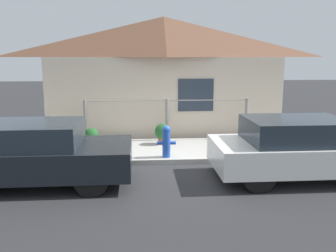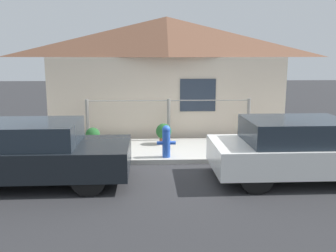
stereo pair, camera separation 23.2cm
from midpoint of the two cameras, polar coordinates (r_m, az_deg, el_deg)
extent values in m
plane|color=#2D2D30|center=(9.17, 0.08, -5.88)|extent=(60.00, 60.00, 0.00)
cube|color=#B2AFA8|center=(10.28, -0.39, -3.69)|extent=(24.00, 2.33, 0.12)
cube|color=beige|center=(11.60, -0.91, 4.11)|extent=(7.38, 0.12, 2.56)
cube|color=#2D3847|center=(11.61, 3.68, 4.73)|extent=(1.10, 0.04, 1.00)
pyramid|color=brown|center=(12.57, -1.21, 13.42)|extent=(7.78, 2.20, 1.29)
cylinder|color=gray|center=(11.25, -13.04, 0.82)|extent=(0.10, 0.10, 1.24)
cylinder|color=gray|center=(11.13, -0.74, 1.00)|extent=(0.10, 0.10, 1.24)
cylinder|color=gray|center=(11.52, 11.27, 1.12)|extent=(0.10, 0.10, 1.24)
cylinder|color=gray|center=(11.05, -0.75, 3.90)|extent=(4.80, 0.03, 0.03)
cube|color=black|center=(8.17, -20.35, -4.75)|extent=(3.93, 1.80, 0.58)
cube|color=#232D38|center=(8.09, -21.66, -1.18)|extent=(2.17, 1.57, 0.47)
cylinder|color=black|center=(8.71, -11.20, -4.72)|extent=(0.67, 0.21, 0.67)
cylinder|color=black|center=(7.26, -12.52, -7.92)|extent=(0.67, 0.21, 0.67)
cube|color=white|center=(8.50, 18.90, -4.09)|extent=(3.79, 1.79, 0.57)
cube|color=#232D38|center=(8.33, 18.17, -0.61)|extent=(2.09, 1.57, 0.49)
cylinder|color=black|center=(9.72, 23.43, -3.79)|extent=(0.67, 0.20, 0.67)
cylinder|color=black|center=(8.87, 9.90, -4.38)|extent=(0.67, 0.20, 0.67)
cylinder|color=black|center=(7.47, 12.79, -7.40)|extent=(0.67, 0.20, 0.67)
cylinder|color=blue|center=(9.29, -0.97, -2.79)|extent=(0.20, 0.20, 0.66)
sphere|color=blue|center=(9.21, -0.97, -0.55)|extent=(0.21, 0.21, 0.21)
cylinder|color=blue|center=(9.28, -1.86, -2.61)|extent=(0.18, 0.09, 0.09)
cylinder|color=blue|center=(9.29, -0.08, -2.58)|extent=(0.18, 0.09, 0.09)
cylinder|color=#9E5638|center=(10.69, -1.46, -2.23)|extent=(0.24, 0.24, 0.21)
sphere|color=#235B28|center=(10.64, -1.46, -0.81)|extent=(0.44, 0.44, 0.44)
cylinder|color=#9E5638|center=(10.69, -12.16, -2.58)|extent=(0.20, 0.20, 0.17)
sphere|color=#235B28|center=(10.64, -12.21, -1.35)|extent=(0.40, 0.40, 0.40)
camera|label=1|loc=(0.12, -90.72, -0.14)|focal=40.00mm
camera|label=2|loc=(0.12, 89.28, 0.14)|focal=40.00mm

